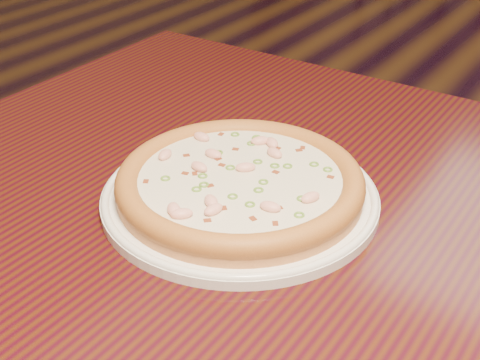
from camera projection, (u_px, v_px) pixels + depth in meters
The scene contains 3 objects.
hero_table at pixel (343, 280), 0.83m from camera, with size 1.20×0.80×0.75m.
plate at pixel (240, 195), 0.79m from camera, with size 0.33×0.33×0.02m.
pizza at pixel (240, 182), 0.78m from camera, with size 0.29×0.29×0.03m.
Camera 1 is at (0.21, -1.54, 1.18)m, focal length 50.00 mm.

